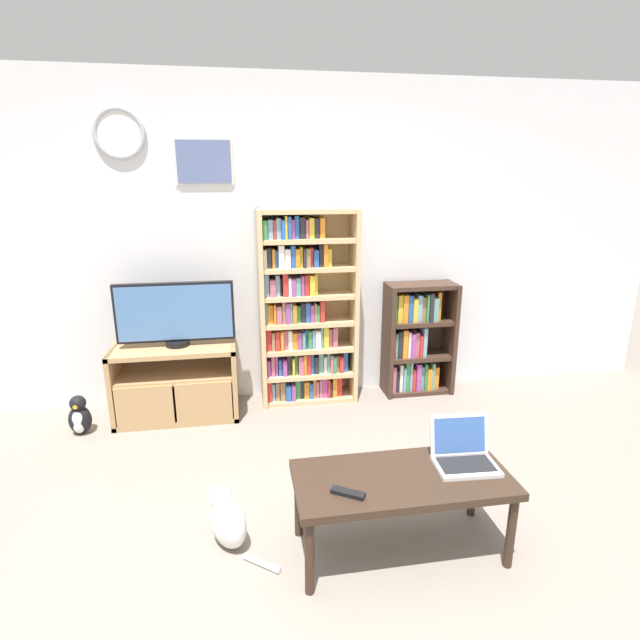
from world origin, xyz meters
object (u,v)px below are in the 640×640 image
(laptop, at_px, (463,453))
(cat, at_px, (227,519))
(television, at_px, (175,314))
(coffee_table, at_px, (402,484))
(remote_near_laptop, at_px, (348,493))
(bookshelf_short, at_px, (415,340))
(penguin_figurine, at_px, (79,417))
(bookshelf_tall, at_px, (303,313))
(tv_stand, at_px, (177,380))

(laptop, bearing_deg, cat, 177.03)
(television, relative_size, coffee_table, 0.83)
(laptop, distance_m, remote_near_laptop, 0.66)
(coffee_table, relative_size, cat, 2.61)
(bookshelf_short, distance_m, penguin_figurine, 2.73)
(television, bearing_deg, bookshelf_tall, 8.39)
(television, bearing_deg, bookshelf_short, 4.41)
(remote_near_laptop, bearing_deg, cat, 94.44)
(tv_stand, height_order, bookshelf_tall, bookshelf_tall)
(remote_near_laptop, bearing_deg, bookshelf_short, 4.36)
(laptop, xyz_separation_m, penguin_figurine, (-2.29, 1.48, -0.35))
(bookshelf_short, xyz_separation_m, laptop, (-0.40, -1.82, 0.02))
(television, height_order, coffee_table, television)
(tv_stand, relative_size, bookshelf_short, 0.96)
(coffee_table, bearing_deg, bookshelf_short, 68.45)
(tv_stand, height_order, remote_near_laptop, tv_stand)
(bookshelf_short, bearing_deg, cat, -133.60)
(television, relative_size, remote_near_laptop, 5.52)
(penguin_figurine, bearing_deg, laptop, -32.93)
(tv_stand, distance_m, remote_near_laptop, 2.08)
(laptop, xyz_separation_m, cat, (-1.20, 0.13, -0.34))
(bookshelf_short, xyz_separation_m, cat, (-1.60, -1.68, -0.33))
(tv_stand, height_order, cat, tv_stand)
(laptop, bearing_deg, penguin_figurine, 150.39)
(bookshelf_tall, distance_m, cat, 1.90)
(remote_near_laptop, relative_size, cat, 0.39)
(bookshelf_tall, xyz_separation_m, penguin_figurine, (-1.72, -0.33, -0.63))
(laptop, height_order, penguin_figurine, laptop)
(bookshelf_tall, relative_size, bookshelf_short, 1.64)
(tv_stand, relative_size, penguin_figurine, 3.13)
(coffee_table, bearing_deg, penguin_figurine, 141.66)
(coffee_table, xyz_separation_m, remote_near_laptop, (-0.30, -0.10, 0.06))
(tv_stand, relative_size, remote_near_laptop, 5.90)
(remote_near_laptop, height_order, penguin_figurine, remote_near_laptop)
(penguin_figurine, bearing_deg, bookshelf_short, 7.09)
(bookshelf_tall, relative_size, penguin_figurine, 5.33)
(tv_stand, bearing_deg, laptop, -46.25)
(bookshelf_short, relative_size, cat, 2.39)
(cat, bearing_deg, bookshelf_short, 16.31)
(remote_near_laptop, bearing_deg, laptop, -43.60)
(television, xyz_separation_m, coffee_table, (1.23, -1.72, -0.46))
(bookshelf_tall, distance_m, penguin_figurine, 1.86)
(laptop, bearing_deg, bookshelf_tall, 110.85)
(tv_stand, xyz_separation_m, television, (0.03, -0.01, 0.54))
(coffee_table, bearing_deg, laptop, 9.87)
(coffee_table, relative_size, laptop, 3.33)
(laptop, bearing_deg, bookshelf_short, 80.86)
(bookshelf_tall, relative_size, laptop, 5.01)
(bookshelf_tall, distance_m, bookshelf_short, 1.02)
(coffee_table, xyz_separation_m, laptop, (0.34, 0.06, 0.11))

